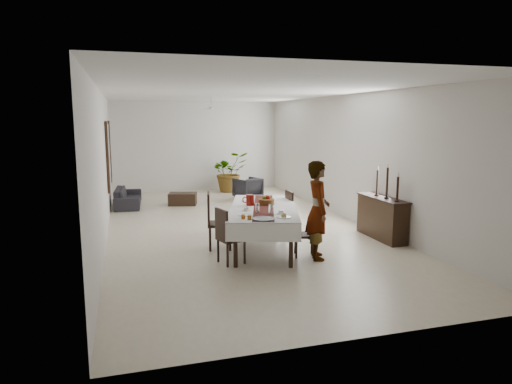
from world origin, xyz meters
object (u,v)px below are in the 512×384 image
Objects in this scene: dining_table_top at (264,209)px; woman at (318,210)px; sofa at (128,197)px; red_pitcher at (250,200)px; sideboard_body at (382,219)px.

woman reaches higher than dining_table_top.
dining_table_top is 1.43× the size of sofa.
sofa is at bearing 114.56° from red_pitcher.
woman is at bearing -148.58° from sofa.
sideboard_body is 0.79× the size of sofa.
dining_table_top is 1.45× the size of woman.
dining_table_top is 12.00× the size of red_pitcher.
woman is (0.75, -0.97, 0.12)m from dining_table_top.
woman reaches higher than red_pitcher.
sideboard_body is (1.94, 0.94, -0.48)m from woman.
sofa is (-2.36, 5.16, -0.68)m from red_pitcher.
dining_table_top is at bearing 51.08° from woman.
sideboard_body is at bearing -5.18° from red_pitcher.
sideboard_body is at bearing -50.90° from woman.
sofa is at bearing 134.16° from sideboard_body.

